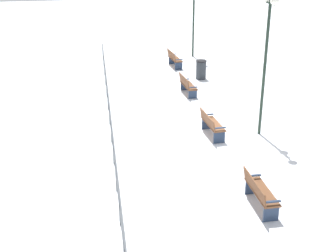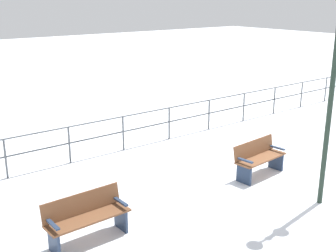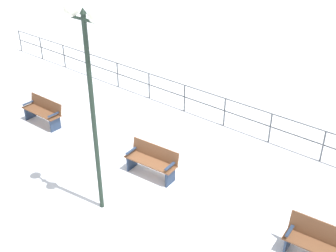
{
  "view_description": "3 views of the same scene",
  "coord_description": "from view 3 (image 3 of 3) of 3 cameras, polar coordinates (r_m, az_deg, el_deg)",
  "views": [
    {
      "loc": [
        -4.18,
        -14.66,
        6.83
      ],
      "look_at": [
        -2.01,
        -1.15,
        1.0
      ],
      "focal_mm": 47.61,
      "sensor_mm": 36.0,
      "label": 1
    },
    {
      "loc": [
        6.44,
        -7.95,
        4.34
      ],
      "look_at": [
        -2.23,
        -1.31,
        1.05
      ],
      "focal_mm": 46.34,
      "sensor_mm": 36.0,
      "label": 2
    },
    {
      "loc": [
        7.01,
        6.51,
        7.07
      ],
      "look_at": [
        -1.32,
        -0.35,
        0.96
      ],
      "focal_mm": 45.24,
      "sensor_mm": 36.0,
      "label": 3
    }
  ],
  "objects": [
    {
      "name": "bench_second",
      "position": [
        14.91,
        -16.49,
        1.96
      ],
      "size": [
        0.55,
        1.58,
        0.87
      ],
      "rotation": [
        0.0,
        0.0,
        0.02
      ],
      "color": "brown",
      "rests_on": "ground"
    },
    {
      "name": "bench_fourth",
      "position": [
        9.89,
        19.77,
        -14.63
      ],
      "size": [
        0.63,
        1.52,
        0.89
      ],
      "rotation": [
        0.0,
        0.0,
        0.09
      ],
      "color": "brown",
      "rests_on": "ground"
    },
    {
      "name": "ground_plane",
      "position": [
        11.89,
        -2.77,
        -6.98
      ],
      "size": [
        80.0,
        80.0,
        0.0
      ],
      "primitive_type": "plane",
      "color": "white",
      "rests_on": "ground"
    },
    {
      "name": "lamppost_middle",
      "position": [
        9.12,
        -10.68,
        7.94
      ],
      "size": [
        0.32,
        1.06,
        5.08
      ],
      "color": "#1E2D23",
      "rests_on": "ground"
    },
    {
      "name": "waterfront_railing",
      "position": [
        14.2,
        7.67,
        2.53
      ],
      "size": [
        0.05,
        23.71,
        1.03
      ],
      "color": "#4C5156",
      "rests_on": "ground"
    },
    {
      "name": "bench_third",
      "position": [
        11.75,
        -2.18,
        -4.66
      ],
      "size": [
        0.65,
        1.57,
        0.88
      ],
      "rotation": [
        0.0,
        0.0,
        0.09
      ],
      "color": "brown",
      "rests_on": "ground"
    }
  ]
}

